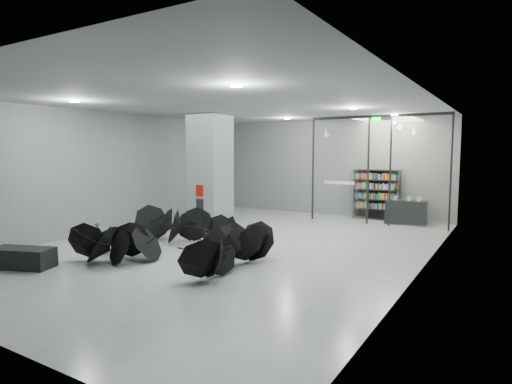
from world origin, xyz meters
The scene contains 10 objects.
room centered at (0.00, 0.00, 2.84)m, with size 14.00×14.02×4.01m.
column centered at (-2.50, 2.00, 2.00)m, with size 1.20×1.20×4.00m, color slate.
fire_cabinet centered at (-2.50, 1.38, 1.35)m, with size 0.28×0.04×0.38m, color #A50A07.
info_panel centered at (-2.50, 1.38, 0.85)m, with size 0.30×0.03×0.42m, color black.
exit_sign centered at (2.40, 5.30, 3.82)m, with size 0.30×0.06×0.15m, color #0CE533.
glass_partition centered at (2.39, 5.50, 2.18)m, with size 5.06×0.08×4.00m.
bench centered at (-2.97, -4.58, 0.23)m, with size 1.44×0.62×0.46m, color black.
bookshelf centered at (2.08, 6.75, 0.99)m, with size 1.79×0.36×1.97m, color black, non-canonical shape.
shop_counter centered at (3.35, 6.20, 0.44)m, with size 1.46×0.59×0.88m, color black.
umbrella_cluster centered at (-0.52, -1.74, 0.31)m, with size 5.50×4.64×1.32m.
Camera 1 is at (6.71, -9.99, 2.70)m, focal length 29.79 mm.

